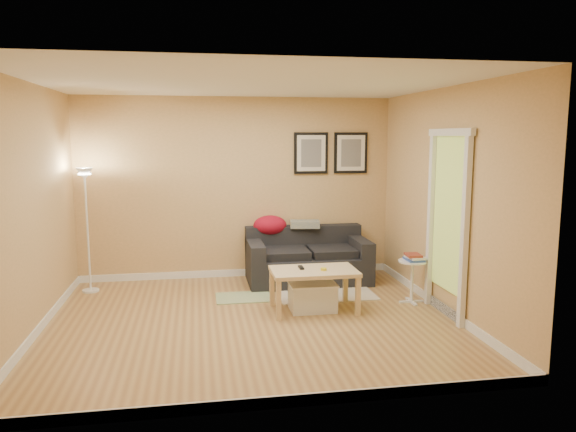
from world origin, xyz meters
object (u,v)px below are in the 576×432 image
object	(u,v)px
side_table	(412,282)
floor_lamp	(88,234)
coffee_table	(314,290)
storage_bin	(312,296)
book_stack	(414,257)
sofa	(308,256)

from	to	relation	value
side_table	floor_lamp	xyz separation A→B (m)	(-4.02, 1.17, 0.51)
coffee_table	floor_lamp	world-z (taller)	floor_lamp
storage_bin	book_stack	world-z (taller)	book_stack
sofa	book_stack	bearing A→B (deg)	-47.29
storage_bin	side_table	bearing A→B (deg)	3.82
sofa	floor_lamp	world-z (taller)	floor_lamp
storage_bin	book_stack	xyz separation A→B (m)	(1.29, 0.09, 0.41)
side_table	sofa	bearing A→B (deg)	132.17
floor_lamp	coffee_table	bearing A→B (deg)	-24.81
side_table	book_stack	distance (m)	0.31
coffee_table	side_table	distance (m)	1.27
side_table	floor_lamp	size ratio (longest dim) A/B	0.32
sofa	floor_lamp	xyz separation A→B (m)	(-2.95, -0.01, 0.41)
storage_bin	floor_lamp	size ratio (longest dim) A/B	0.33
coffee_table	side_table	xyz separation A→B (m)	(1.26, 0.11, 0.02)
sofa	storage_bin	world-z (taller)	sofa
sofa	coffee_table	distance (m)	1.31
coffee_table	storage_bin	world-z (taller)	coffee_table
sofa	floor_lamp	size ratio (longest dim) A/B	1.03
side_table	floor_lamp	world-z (taller)	floor_lamp
side_table	book_stack	world-z (taller)	book_stack
storage_bin	floor_lamp	world-z (taller)	floor_lamp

